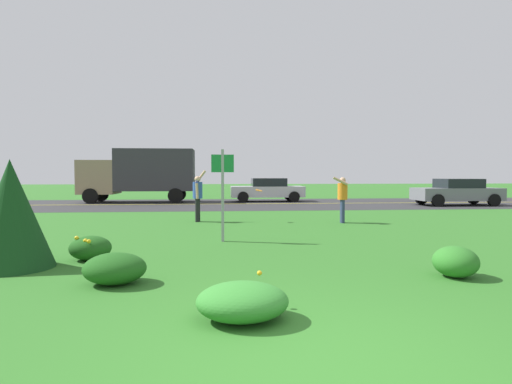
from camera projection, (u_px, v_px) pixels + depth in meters
name	position (u px, v px, depth m)	size (l,w,h in m)	color
ground_plane	(246.00, 226.00, 13.67)	(120.00, 120.00, 0.00)	#2D6B23
highway_strip	(234.00, 204.00, 23.73)	(120.00, 9.33, 0.01)	#2D2D30
highway_center_stripe	(234.00, 204.00, 23.73)	(120.00, 0.16, 0.00)	yellow
daylily_clump_front_center	(115.00, 269.00, 6.38)	(0.95, 0.84, 0.48)	#1E5619
daylily_clump_mid_center	(242.00, 301.00, 4.80)	(1.07, 0.93, 0.47)	#337F2D
daylily_clump_mid_right	(456.00, 262.00, 6.81)	(0.72, 0.74, 0.51)	#2D7526
daylily_clump_front_left	(90.00, 248.00, 8.17)	(0.80, 0.74, 0.49)	#1E5619
sign_post_near_path	(223.00, 186.00, 10.40)	(0.56, 0.10, 2.31)	#93969B
evergreen_shrub_side	(11.00, 214.00, 7.41)	(1.45, 1.45, 1.96)	#143D19
person_thrower_blue_shirt	(198.00, 194.00, 14.80)	(0.48, 0.51, 1.84)	#2D4C9E
person_catcher_orange_shirt	(342.00, 196.00, 14.45)	(0.56, 0.52, 1.62)	orange
frisbee_orange	(259.00, 190.00, 14.72)	(0.25, 0.25, 0.10)	orange
car_gray_leftmost	(457.00, 192.00, 22.69)	(4.50, 2.00, 1.45)	slate
car_silver_center_left	(267.00, 190.00, 25.98)	(4.50, 2.00, 1.45)	#B7BABF
box_truck_tan	(141.00, 172.00, 25.24)	(6.70, 2.46, 3.20)	#937F60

